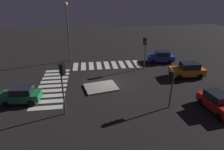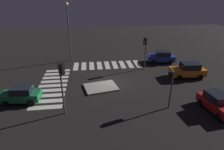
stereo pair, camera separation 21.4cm
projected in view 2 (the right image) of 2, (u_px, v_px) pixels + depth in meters
The scene contains 12 objects.
ground_plane at pixel (112, 83), 23.03m from camera, with size 80.00×80.00×0.00m, color black.
traffic_island at pixel (101, 87), 21.73m from camera, with size 4.06×3.36×0.18m.
car_blue at pixel (162, 57), 29.32m from camera, with size 4.22×2.43×1.75m.
car_orange at pixel (188, 70), 24.19m from camera, with size 4.42×2.25×1.88m.
car_red at pixel (217, 103), 17.27m from camera, with size 2.16×4.05×1.71m.
car_green at pixel (21, 95), 18.71m from camera, with size 3.90×1.99×1.66m.
traffic_light_north at pixel (62, 76), 15.87m from camera, with size 0.54×0.53×4.77m.
traffic_light_south at pixel (145, 46), 25.67m from camera, with size 0.53×0.54×4.49m.
traffic_light_west at pixel (171, 81), 17.05m from camera, with size 0.54×0.53×3.67m.
street_lamp at pixel (68, 23), 28.09m from camera, with size 0.56×0.56×8.74m.
crosswalk_near at pixel (107, 65), 28.46m from camera, with size 9.90×3.20×0.02m.
crosswalk_side at pixel (53, 86), 22.25m from camera, with size 3.20×9.90×0.02m.
Camera 2 is at (2.52, 20.56, 10.10)m, focal length 30.57 mm.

